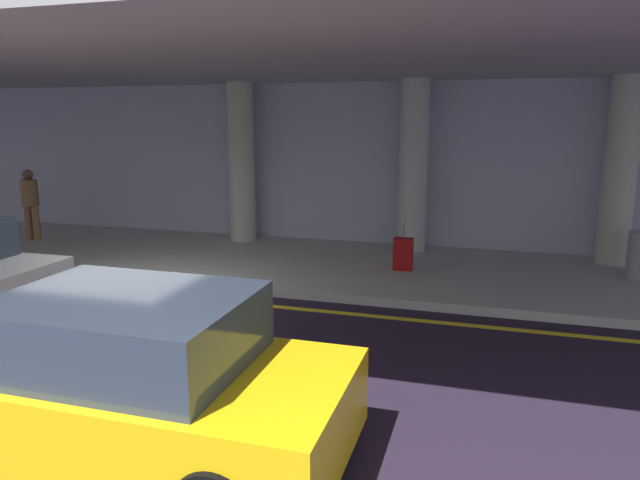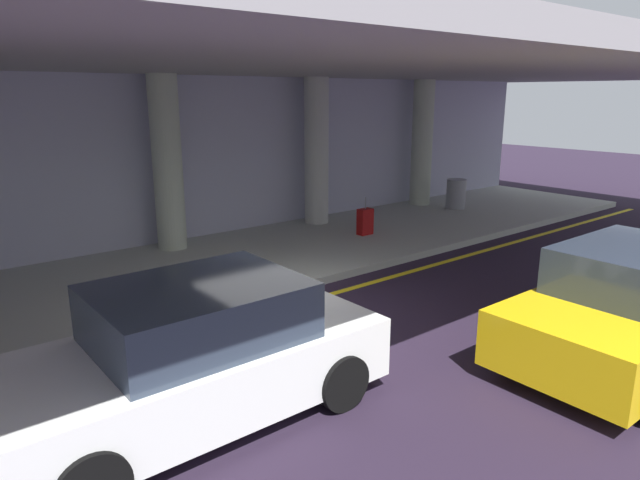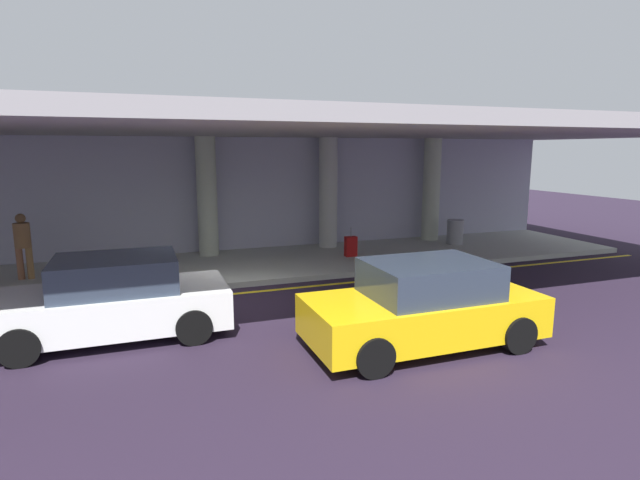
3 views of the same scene
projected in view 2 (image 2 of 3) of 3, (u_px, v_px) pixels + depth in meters
The scene contains 12 objects.
ground_plane at pixel (301, 318), 8.79m from camera, with size 60.00×60.00×0.00m, color #261C2E.
sidewalk at pixel (206, 267), 11.10m from camera, with size 26.00×4.20×0.15m, color #AEB3A7.
lane_stripe_yellow at pixel (281, 308), 9.18m from camera, with size 26.00×0.14×0.01m, color yellow.
support_column_left_mid at pixel (167, 164), 11.77m from camera, with size 0.61×0.61×3.65m, color #AEB7A2.
support_column_center at pixel (316, 152), 14.20m from camera, with size 0.61×0.61×3.65m, color #B3B5AF.
support_column_right_mid at pixel (422, 143), 16.63m from camera, with size 0.61×0.61×3.65m, color #AFB7A2.
ceiling_overhang at pixel (209, 61), 9.75m from camera, with size 28.00×13.20×0.30m, color #979497.
terminal_back_wall at pixel (154, 164), 12.34m from camera, with size 26.00×0.30×3.80m, color #A8A9C1.
car_yellow_taxi_no2 at pixel (632, 306), 7.33m from camera, with size 4.10×1.92×1.50m.
car_white at pixel (195, 356), 5.94m from camera, with size 4.10×1.92×1.50m.
suitcase_upright_primary at pixel (365, 222), 13.32m from camera, with size 0.36×0.22×0.90m.
trash_bin_steel at pixel (456, 194), 16.35m from camera, with size 0.56×0.56×0.85m, color gray.
Camera 2 is at (-4.91, -6.57, 3.40)m, focal length 31.54 mm.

